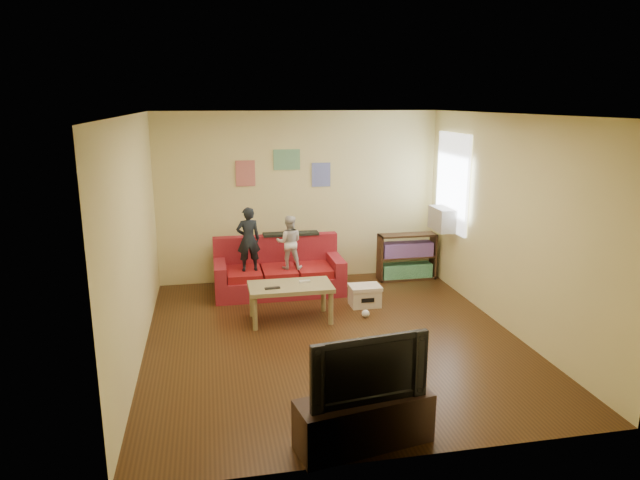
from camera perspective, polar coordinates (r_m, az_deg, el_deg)
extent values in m
cube|color=#422610|center=(7.16, 1.26, -9.75)|extent=(4.50, 5.00, 0.01)
cube|color=white|center=(6.56, 1.38, 12.49)|extent=(4.50, 5.00, 0.01)
cube|color=#EDE18F|center=(9.15, -2.07, 4.33)|extent=(4.50, 0.01, 2.70)
cube|color=#EDE18F|center=(4.42, 8.37, -6.27)|extent=(4.50, 0.01, 2.70)
cube|color=#EDE18F|center=(6.63, -18.07, 0.00)|extent=(0.01, 5.00, 2.70)
cube|color=#EDE18F|center=(7.54, 18.31, 1.58)|extent=(0.01, 5.00, 2.70)
cube|color=maroon|center=(8.72, -4.12, -4.35)|extent=(1.93, 0.87, 0.29)
cube|color=maroon|center=(8.93, -4.44, -1.16)|extent=(1.93, 0.17, 0.53)
cube|color=maroon|center=(8.58, -9.98, -2.96)|extent=(0.17, 0.87, 0.24)
cube|color=maroon|center=(8.78, 1.54, -2.37)|extent=(0.17, 0.87, 0.24)
cube|color=maroon|center=(8.55, -7.60, -3.38)|extent=(0.50, 0.66, 0.12)
cube|color=maroon|center=(8.59, -4.09, -3.20)|extent=(0.50, 0.66, 0.12)
cube|color=maroon|center=(8.67, -0.63, -3.01)|extent=(0.50, 0.66, 0.12)
cube|color=black|center=(8.89, -2.94, 0.62)|extent=(0.87, 0.21, 0.04)
imported|color=black|center=(8.38, -7.18, 0.08)|extent=(0.37, 0.26, 0.95)
imported|color=silver|center=(8.46, -3.11, -0.23)|extent=(0.43, 0.36, 0.80)
cube|color=tan|center=(7.53, -2.98, -4.70)|extent=(1.10, 0.60, 0.05)
cylinder|color=tan|center=(7.34, -6.53, -7.34)|extent=(0.07, 0.07, 0.44)
cylinder|color=tan|center=(7.47, 1.10, -6.86)|extent=(0.07, 0.07, 0.44)
cylinder|color=tan|center=(7.80, -6.83, -6.05)|extent=(0.07, 0.07, 0.44)
cylinder|color=tan|center=(7.92, 0.34, -5.62)|extent=(0.07, 0.07, 0.44)
cube|color=black|center=(7.38, -4.78, -4.81)|extent=(0.20, 0.07, 0.02)
cube|color=white|center=(7.60, -1.54, -4.18)|extent=(0.15, 0.05, 0.03)
cube|color=#3D2718|center=(9.26, 6.00, -1.80)|extent=(0.03, 0.28, 0.75)
cube|color=#3D2718|center=(9.56, 11.24, -1.49)|extent=(0.03, 0.28, 0.75)
cube|color=#3D2718|center=(9.50, 8.58, -3.75)|extent=(0.94, 0.28, 0.03)
cube|color=#3D2718|center=(9.31, 8.74, 0.50)|extent=(0.94, 0.28, 0.03)
cube|color=#3D2718|center=(9.40, 8.66, -1.64)|extent=(0.88, 0.28, 0.02)
cube|color=#3F8C61|center=(9.47, 8.61, -3.02)|extent=(0.83, 0.24, 0.23)
cube|color=#5F3F8C|center=(9.37, 8.69, -0.91)|extent=(0.83, 0.24, 0.23)
cube|color=white|center=(8.92, 13.11, 5.62)|extent=(0.04, 1.08, 1.48)
cube|color=#B7B2A3|center=(8.97, 12.21, 2.08)|extent=(0.28, 0.55, 0.35)
cube|color=#D87266|center=(8.98, -7.47, 6.62)|extent=(0.30, 0.01, 0.40)
cube|color=#72B27F|center=(9.02, -3.35, 8.03)|extent=(0.42, 0.01, 0.32)
cube|color=#727FCC|center=(9.14, 0.11, 6.55)|extent=(0.30, 0.01, 0.38)
cube|color=beige|center=(8.18, 4.50, -5.74)|extent=(0.42, 0.31, 0.25)
cube|color=beige|center=(8.13, 4.52, -4.73)|extent=(0.44, 0.33, 0.05)
cube|color=black|center=(8.03, 4.81, -6.04)|extent=(0.19, 0.00, 0.06)
cube|color=#322018|center=(5.07, 4.41, -17.60)|extent=(1.22, 0.59, 0.44)
imported|color=black|center=(4.82, 4.53, -12.41)|extent=(1.02, 0.27, 0.59)
sphere|color=white|center=(7.78, 4.58, -7.35)|extent=(0.13, 0.13, 0.10)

